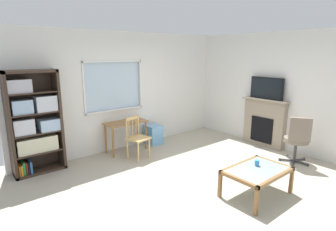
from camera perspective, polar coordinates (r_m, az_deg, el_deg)
The scene contains 12 objects.
ground at distance 5.01m, azimuth 6.97°, elevation -13.49°, with size 6.31×5.96×0.02m, color #B2A893.
wall_back_with_window at distance 6.51m, azimuth -8.46°, elevation 5.14°, with size 5.31×0.15×2.70m.
wall_right at distance 6.78m, azimuth 23.45°, elevation 4.63°, with size 0.12×5.16×2.70m, color silver.
bookshelf at distance 5.56m, azimuth -26.41°, elevation -1.29°, with size 0.90×0.38×1.93m.
desk_under_window at distance 6.22m, azimuth -8.88°, elevation -2.33°, with size 0.96×0.45×0.70m.
wooden_chair at distance 5.81m, azimuth -6.56°, elevation -4.61°, with size 0.50×0.48×0.90m.
plastic_drawer_unit at distance 6.78m, azimuth -3.13°, elevation -3.99°, with size 0.35×0.40×0.47m, color #72ADDB.
fireplace at distance 6.96m, azimuth 19.62°, elevation -1.35°, with size 0.26×1.13×1.15m.
tv at distance 6.80m, azimuth 20.07°, elevation 5.42°, with size 0.06×0.82×0.52m.
office_chair at distance 6.05m, azimuth 25.64°, elevation -4.25°, with size 0.62×0.57×1.00m.
coffee_table at distance 4.56m, azimuth 18.25°, elevation -11.35°, with size 1.03×0.70×0.44m.
sippy_cup at distance 4.65m, azimuth 18.25°, elevation -9.49°, with size 0.07×0.07×0.09m, color #337FD6.
Camera 1 is at (-3.27, -3.06, 2.22)m, focal length 28.92 mm.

